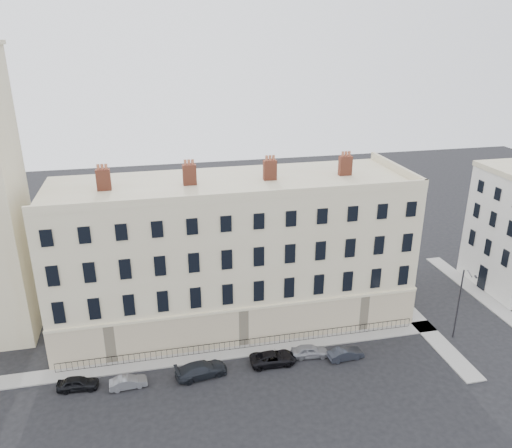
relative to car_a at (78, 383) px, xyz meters
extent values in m
plane|color=black|center=(21.23, -2.77, -0.59)|extent=(160.00, 160.00, 0.00)
cube|color=beige|center=(15.23, 9.23, 6.91)|extent=(36.00, 12.00, 15.00)
cube|color=#C5B594|center=(15.23, 3.15, 1.41)|extent=(36.10, 0.18, 4.00)
cube|color=#C5B594|center=(33.31, 9.23, 1.41)|extent=(0.18, 12.10, 4.00)
cube|color=beige|center=(15.23, 3.38, 14.81)|extent=(36.00, 0.35, 0.80)
cube|color=beige|center=(33.08, 9.23, 14.81)|extent=(0.35, 12.00, 0.80)
cube|color=brown|center=(3.23, 9.23, 15.41)|extent=(1.30, 0.70, 2.00)
cube|color=brown|center=(11.23, 9.23, 15.41)|extent=(1.30, 0.70, 2.00)
cube|color=brown|center=(19.23, 9.23, 15.41)|extent=(1.30, 0.70, 2.00)
cube|color=brown|center=(27.23, 9.23, 15.41)|extent=(1.30, 0.70, 2.00)
cube|color=gray|center=(11.23, 2.23, -0.53)|extent=(48.00, 2.00, 0.12)
cube|color=gray|center=(34.23, 5.23, -0.53)|extent=(2.00, 24.00, 0.12)
cube|color=gray|center=(44.23, 7.23, -0.53)|extent=(2.00, 20.00, 0.12)
cube|color=black|center=(15.23, 2.63, 0.43)|extent=(35.00, 0.04, 0.04)
cube|color=black|center=(15.23, 2.63, -0.47)|extent=(35.00, 0.04, 0.04)
imported|color=black|center=(0.00, 0.00, 0.00)|extent=(3.57, 1.64, 1.19)
imported|color=slate|center=(4.23, -0.70, -0.06)|extent=(3.29, 1.37, 1.06)
imported|color=black|center=(10.61, -0.55, 0.09)|extent=(4.92, 2.64, 1.36)
imported|color=black|center=(17.33, -0.24, 0.01)|extent=(4.34, 2.02, 1.20)
imported|color=gray|center=(21.00, 0.09, 0.01)|extent=(3.65, 1.79, 1.20)
imported|color=#21242C|center=(24.19, -1.00, -0.03)|extent=(3.53, 1.50, 1.13)
cylinder|color=#2A292E|center=(36.23, 0.03, 3.17)|extent=(0.15, 0.15, 7.53)
cylinder|color=#2A292E|center=(36.45, -0.59, 6.84)|extent=(0.56, 1.36, 0.09)
cube|color=#2A292E|center=(36.67, -1.21, 6.79)|extent=(0.32, 0.50, 0.11)
camera|label=1|loc=(7.40, -37.58, 28.39)|focal=35.00mm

